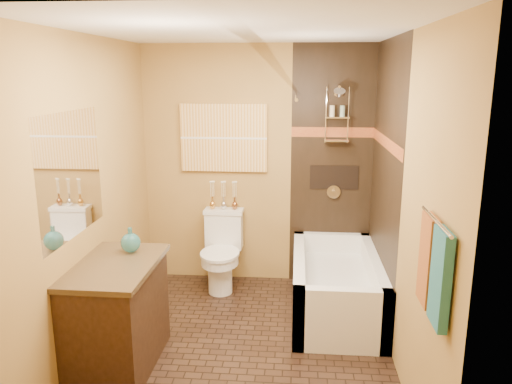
# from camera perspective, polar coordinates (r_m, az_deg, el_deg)

# --- Properties ---
(floor) EXTENTS (3.00, 3.00, 0.00)m
(floor) POSITION_cam_1_polar(r_m,az_deg,el_deg) (4.27, -1.53, -17.64)
(floor) COLOR black
(floor) RESTS_ON ground
(wall_left) EXTENTS (0.02, 3.00, 2.50)m
(wall_left) POSITION_cam_1_polar(r_m,az_deg,el_deg) (4.09, -18.60, -0.80)
(wall_left) COLOR #AD8543
(wall_left) RESTS_ON floor
(wall_right) EXTENTS (0.02, 3.00, 2.50)m
(wall_right) POSITION_cam_1_polar(r_m,az_deg,el_deg) (3.84, 16.44, -1.54)
(wall_right) COLOR #AD8543
(wall_right) RESTS_ON floor
(wall_back) EXTENTS (2.40, 0.02, 2.50)m
(wall_back) POSITION_cam_1_polar(r_m,az_deg,el_deg) (5.24, 0.17, 2.94)
(wall_back) COLOR #AD8543
(wall_back) RESTS_ON floor
(wall_front) EXTENTS (2.40, 0.02, 2.50)m
(wall_front) POSITION_cam_1_polar(r_m,az_deg,el_deg) (2.38, -5.73, -10.39)
(wall_front) COLOR #AD8543
(wall_front) RESTS_ON floor
(ceiling) EXTENTS (3.00, 3.00, 0.00)m
(ceiling) POSITION_cam_1_polar(r_m,az_deg,el_deg) (3.67, -1.79, 18.02)
(ceiling) COLOR silver
(ceiling) RESTS_ON wall_back
(alcove_tile_back) EXTENTS (0.85, 0.01, 2.50)m
(alcove_tile_back) POSITION_cam_1_polar(r_m,az_deg,el_deg) (5.23, 8.67, 2.75)
(alcove_tile_back) COLOR black
(alcove_tile_back) RESTS_ON wall_back
(alcove_tile_right) EXTENTS (0.01, 1.50, 2.50)m
(alcove_tile_right) POSITION_cam_1_polar(r_m,az_deg,el_deg) (4.56, 14.46, 0.89)
(alcove_tile_right) COLOR black
(alcove_tile_right) RESTS_ON wall_right
(mosaic_band_back) EXTENTS (0.85, 0.01, 0.10)m
(mosaic_band_back) POSITION_cam_1_polar(r_m,az_deg,el_deg) (5.16, 8.83, 6.77)
(mosaic_band_back) COLOR maroon
(mosaic_band_back) RESTS_ON alcove_tile_back
(mosaic_band_right) EXTENTS (0.01, 1.50, 0.10)m
(mosaic_band_right) POSITION_cam_1_polar(r_m,az_deg,el_deg) (4.49, 14.61, 5.51)
(mosaic_band_right) COLOR maroon
(mosaic_band_right) RESTS_ON alcove_tile_right
(alcove_niche) EXTENTS (0.50, 0.01, 0.25)m
(alcove_niche) POSITION_cam_1_polar(r_m,az_deg,el_deg) (5.24, 8.91, 1.66)
(alcove_niche) COLOR black
(alcove_niche) RESTS_ON alcove_tile_back
(shower_fixtures) EXTENTS (0.24, 0.33, 1.16)m
(shower_fixtures) POSITION_cam_1_polar(r_m,az_deg,el_deg) (5.06, 9.20, 7.14)
(shower_fixtures) COLOR silver
(shower_fixtures) RESTS_ON floor
(curtain_rod) EXTENTS (0.03, 1.55, 0.03)m
(curtain_rod) POSITION_cam_1_polar(r_m,az_deg,el_deg) (4.39, 4.68, 10.97)
(curtain_rod) COLOR silver
(curtain_rod) RESTS_ON wall_back
(towel_bar) EXTENTS (0.02, 0.55, 0.02)m
(towel_bar) POSITION_cam_1_polar(r_m,az_deg,el_deg) (2.79, 19.90, -3.12)
(towel_bar) COLOR silver
(towel_bar) RESTS_ON wall_right
(towel_teal) EXTENTS (0.05, 0.22, 0.52)m
(towel_teal) POSITION_cam_1_polar(r_m,az_deg,el_deg) (2.77, 20.34, -9.26)
(towel_teal) COLOR #216170
(towel_teal) RESTS_ON towel_bar
(towel_rust) EXTENTS (0.05, 0.22, 0.52)m
(towel_rust) POSITION_cam_1_polar(r_m,az_deg,el_deg) (3.00, 19.04, -7.36)
(towel_rust) COLOR brown
(towel_rust) RESTS_ON towel_bar
(sunset_painting) EXTENTS (0.90, 0.04, 0.70)m
(sunset_painting) POSITION_cam_1_polar(r_m,az_deg,el_deg) (5.21, -3.70, 6.18)
(sunset_painting) COLOR gold
(sunset_painting) RESTS_ON wall_back
(vanity_mirror) EXTENTS (0.01, 1.00, 0.90)m
(vanity_mirror) POSITION_cam_1_polar(r_m,az_deg,el_deg) (3.79, -20.33, 1.84)
(vanity_mirror) COLOR white
(vanity_mirror) RESTS_ON wall_left
(bathtub) EXTENTS (0.80, 1.50, 0.55)m
(bathtub) POSITION_cam_1_polar(r_m,az_deg,el_deg) (4.83, 9.11, -11.00)
(bathtub) COLOR white
(bathtub) RESTS_ON floor
(toilet) EXTENTS (0.41, 0.61, 0.81)m
(toilet) POSITION_cam_1_polar(r_m,az_deg,el_deg) (5.23, -3.94, -6.72)
(toilet) COLOR white
(toilet) RESTS_ON floor
(vanity) EXTENTS (0.59, 0.95, 0.83)m
(vanity) POSITION_cam_1_polar(r_m,az_deg,el_deg) (4.03, -15.56, -13.39)
(vanity) COLOR black
(vanity) RESTS_ON floor
(teal_bottle) EXTENTS (0.18, 0.18, 0.24)m
(teal_bottle) POSITION_cam_1_polar(r_m,az_deg,el_deg) (4.04, -14.16, -5.35)
(teal_bottle) COLOR #266F72
(teal_bottle) RESTS_ON vanity
(bud_vases) EXTENTS (0.30, 0.06, 0.29)m
(bud_vases) POSITION_cam_1_polar(r_m,az_deg,el_deg) (5.23, -3.74, -0.29)
(bud_vases) COLOR gold
(bud_vases) RESTS_ON toilet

